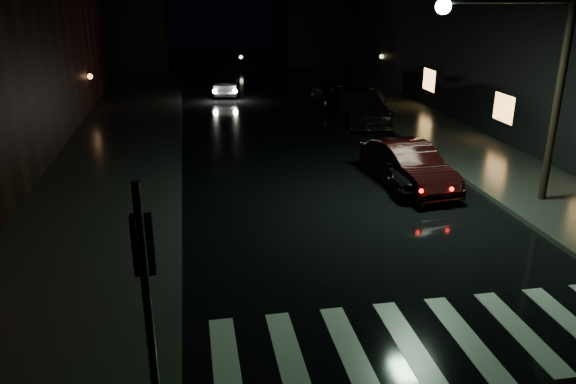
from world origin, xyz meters
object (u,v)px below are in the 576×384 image
parked_car_a (407,165)px  oncoming_car (226,85)px  parked_car_c (363,106)px  parked_car_b (408,165)px  parked_car_d (340,94)px

parked_car_a → oncoming_car: parked_car_a is taller
parked_car_c → oncoming_car: size_ratio=1.37×
parked_car_c → oncoming_car: 10.93m
parked_car_a → parked_car_c: parked_car_c is taller
parked_car_a → oncoming_car: bearing=108.0°
oncoming_car → parked_car_b: bearing=110.9°
parked_car_a → parked_car_c: bearing=84.9°
parked_car_b → parked_car_d: (1.27, 13.79, 0.01)m
parked_car_b → parked_car_d: parked_car_d is taller
parked_car_a → parked_car_b: bearing=-86.7°
parked_car_b → oncoming_car: (-4.93, 18.85, -0.11)m
parked_car_c → parked_car_d: (-0.18, 3.81, -0.02)m
parked_car_b → parked_car_a: bearing=83.0°
parked_car_a → parked_car_d: 13.72m
parked_car_a → parked_car_d: parked_car_d is taller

